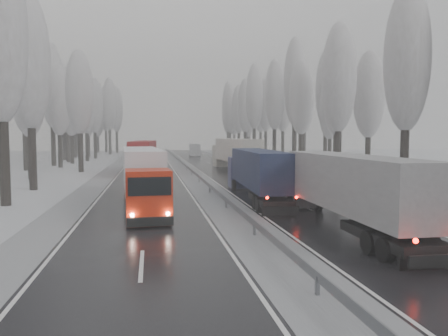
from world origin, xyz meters
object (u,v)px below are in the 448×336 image
object	(u,v)px
truck_cream_box	(235,152)
truck_red_white	(142,173)
truck_grey_tarp	(342,186)
truck_red_red	(143,154)
box_truck_distant	(195,150)
truck_blue_box	(256,171)

from	to	relation	value
truck_cream_box	truck_red_white	world-z (taller)	truck_cream_box
truck_grey_tarp	truck_red_red	world-z (taller)	truck_red_red
truck_grey_tarp	truck_red_red	distance (m)	37.30
truck_cream_box	box_truck_distant	distance (m)	42.98
truck_blue_box	truck_cream_box	size ratio (longest dim) A/B	0.85
truck_grey_tarp	box_truck_distant	size ratio (longest dim) A/B	1.86
box_truck_distant	truck_red_red	xyz separation A→B (m)	(-11.12, -44.44, 0.89)
box_truck_distant	truck_grey_tarp	bearing A→B (deg)	-86.58
truck_grey_tarp	truck_blue_box	size ratio (longest dim) A/B	1.03
truck_blue_box	truck_red_white	size ratio (longest dim) A/B	0.96
truck_cream_box	box_truck_distant	size ratio (longest dim) A/B	2.13
truck_cream_box	truck_grey_tarp	bearing A→B (deg)	-97.37
truck_grey_tarp	truck_red_white	bearing A→B (deg)	137.56
truck_red_red	box_truck_distant	bearing A→B (deg)	80.41
truck_red_red	truck_red_white	bearing A→B (deg)	-84.62
truck_grey_tarp	truck_blue_box	distance (m)	11.05
truck_cream_box	truck_red_white	distance (m)	30.34
box_truck_distant	truck_red_white	size ratio (longest dim) A/B	0.53
box_truck_distant	truck_red_white	bearing A→B (deg)	-94.82
truck_blue_box	box_truck_distant	distance (m)	69.34
truck_red_white	truck_red_red	xyz separation A→B (m)	(-0.42, 26.41, 0.13)
truck_red_white	truck_grey_tarp	bearing A→B (deg)	-46.12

